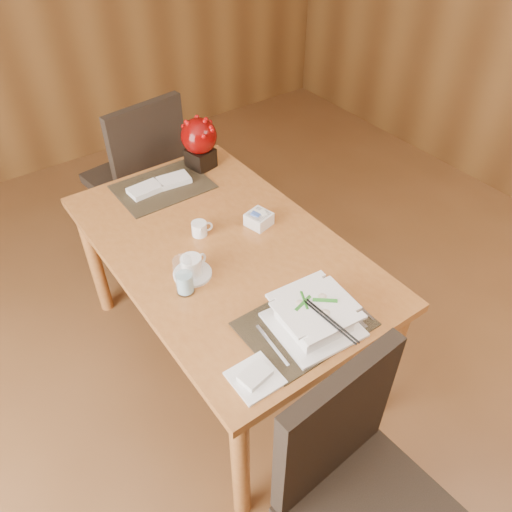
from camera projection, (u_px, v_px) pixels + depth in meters
ground at (301, 438)px, 2.29m from camera, size 6.00×6.00×0.00m
dining_table at (224, 262)px, 2.22m from camera, size 0.90×1.50×0.75m
placemat_near at (305, 324)px, 1.82m from camera, size 0.45×0.33×0.01m
placemat_far at (163, 187)px, 2.48m from camera, size 0.45×0.33×0.01m
soup_setting at (314, 316)px, 1.77m from camera, size 0.31×0.31×0.12m
coffee_cup at (192, 268)px, 1.99m from camera, size 0.16×0.16×0.09m
water_glass at (184, 276)px, 1.89m from camera, size 0.08×0.08×0.16m
creamer_jug at (199, 229)px, 2.19m from camera, size 0.11×0.11×0.06m
sugar_caddy at (259, 219)px, 2.24m from camera, size 0.12×0.12×0.06m
berry_decor at (199, 140)px, 2.53m from camera, size 0.18×0.18×0.27m
napkins_far at (162, 184)px, 2.47m from camera, size 0.32×0.13×0.03m
bread_plate at (255, 378)px, 1.64m from camera, size 0.16×0.16×0.01m
near_chair at (358, 486)px, 1.55m from camera, size 0.51×0.51×1.03m
far_chair at (141, 171)px, 2.91m from camera, size 0.54×0.54×1.03m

